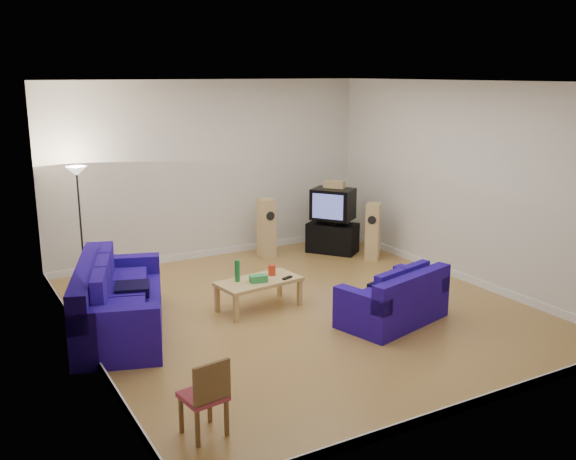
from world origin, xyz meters
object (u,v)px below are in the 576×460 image
sofa_three_seat (115,307)px  tv_stand (332,238)px  sofa_loveseat (395,303)px  television (333,204)px  coffee_table (259,283)px

sofa_three_seat → tv_stand: 4.93m
sofa_three_seat → sofa_loveseat: (3.38, -1.56, -0.06)m
tv_stand → television: bearing=-73.2°
tv_stand → television: size_ratio=1.00×
sofa_loveseat → tv_stand: 3.58m
tv_stand → television: (-0.04, -0.05, 0.66)m
coffee_table → sofa_loveseat: bearing=-45.3°
sofa_loveseat → coffee_table: (-1.37, 1.38, 0.10)m
coffee_table → television: (2.53, 1.94, 0.56)m
television → sofa_loveseat: bearing=-55.6°
sofa_loveseat → tv_stand: size_ratio=1.82×
sofa_loveseat → television: 3.59m
coffee_table → tv_stand: size_ratio=1.39×
sofa_three_seat → sofa_loveseat: sofa_three_seat is taller
sofa_three_seat → tv_stand: (4.58, 1.81, -0.07)m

